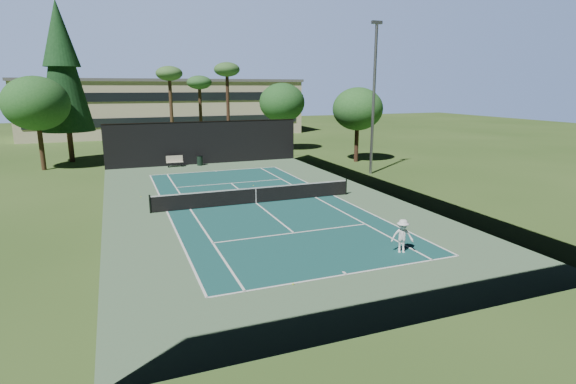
% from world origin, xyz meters
% --- Properties ---
extents(ground, '(160.00, 160.00, 0.00)m').
position_xyz_m(ground, '(0.00, 0.00, 0.00)').
color(ground, '#35541F').
rests_on(ground, ground).
extents(apron_slab, '(18.00, 32.00, 0.01)m').
position_xyz_m(apron_slab, '(0.00, 0.00, 0.01)').
color(apron_slab, '#517451').
rests_on(apron_slab, ground).
extents(court_surface, '(10.97, 23.77, 0.01)m').
position_xyz_m(court_surface, '(0.00, 0.00, 0.01)').
color(court_surface, '#174C4A').
rests_on(court_surface, ground).
extents(court_lines, '(11.07, 23.87, 0.01)m').
position_xyz_m(court_lines, '(0.00, 0.00, 0.02)').
color(court_lines, white).
rests_on(court_lines, ground).
extents(tennis_net, '(12.90, 0.10, 1.10)m').
position_xyz_m(tennis_net, '(0.00, 0.00, 0.56)').
color(tennis_net, black).
rests_on(tennis_net, ground).
extents(fence, '(18.04, 32.05, 4.03)m').
position_xyz_m(fence, '(0.00, 0.06, 2.01)').
color(fence, black).
rests_on(fence, ground).
extents(player, '(1.13, 0.92, 1.52)m').
position_xyz_m(player, '(3.45, -10.60, 0.76)').
color(player, white).
rests_on(player, ground).
extents(tennis_ball_a, '(0.08, 0.08, 0.08)m').
position_xyz_m(tennis_ball_a, '(-2.29, -11.99, 0.04)').
color(tennis_ball_a, '#BFDA31').
rests_on(tennis_ball_a, ground).
extents(tennis_ball_b, '(0.07, 0.07, 0.07)m').
position_xyz_m(tennis_ball_b, '(-1.59, 3.72, 0.04)').
color(tennis_ball_b, '#B0D22F').
rests_on(tennis_ball_b, ground).
extents(tennis_ball_c, '(0.06, 0.06, 0.06)m').
position_xyz_m(tennis_ball_c, '(1.34, 4.90, 0.03)').
color(tennis_ball_c, '#DCF136').
rests_on(tennis_ball_c, ground).
extents(tennis_ball_d, '(0.06, 0.06, 0.06)m').
position_xyz_m(tennis_ball_d, '(-6.68, 4.29, 0.03)').
color(tennis_ball_d, '#DAF036').
rests_on(tennis_ball_d, ground).
extents(park_bench, '(1.50, 0.45, 1.02)m').
position_xyz_m(park_bench, '(-3.01, 15.38, 0.55)').
color(park_bench, beige).
rests_on(park_bench, ground).
extents(trash_bin, '(0.56, 0.56, 0.95)m').
position_xyz_m(trash_bin, '(-0.72, 15.27, 0.48)').
color(trash_bin, black).
rests_on(trash_bin, ground).
extents(pine_tree, '(4.80, 4.80, 15.00)m').
position_xyz_m(pine_tree, '(-12.00, 22.00, 9.55)').
color(pine_tree, '#4C3120').
rests_on(pine_tree, ground).
extents(palm_a, '(2.80, 2.80, 9.32)m').
position_xyz_m(palm_a, '(-2.00, 24.00, 8.19)').
color(palm_a, '#4A331F').
rests_on(palm_a, ground).
extents(palm_b, '(2.80, 2.80, 8.42)m').
position_xyz_m(palm_b, '(1.50, 26.00, 7.36)').
color(palm_b, '#402B1B').
rests_on(palm_b, ground).
extents(palm_c, '(2.80, 2.80, 9.77)m').
position_xyz_m(palm_c, '(4.00, 23.00, 8.60)').
color(palm_c, '#3F281B').
rests_on(palm_c, ground).
extents(decid_tree_a, '(5.12, 5.12, 7.62)m').
position_xyz_m(decid_tree_a, '(10.00, 22.00, 5.42)').
color(decid_tree_a, '#4E3221').
rests_on(decid_tree_a, ground).
extents(decid_tree_b, '(4.80, 4.80, 7.14)m').
position_xyz_m(decid_tree_b, '(14.00, 12.00, 5.08)').
color(decid_tree_b, '#40271B').
rests_on(decid_tree_b, ground).
extents(decid_tree_c, '(5.44, 5.44, 8.09)m').
position_xyz_m(decid_tree_c, '(-14.00, 18.00, 5.76)').
color(decid_tree_c, '#47301E').
rests_on(decid_tree_c, ground).
extents(campus_building, '(40.50, 12.50, 8.30)m').
position_xyz_m(campus_building, '(0.00, 45.98, 4.21)').
color(campus_building, beige).
rests_on(campus_building, ground).
extents(light_pole, '(0.90, 0.25, 12.22)m').
position_xyz_m(light_pole, '(12.00, 6.00, 6.46)').
color(light_pole, gray).
rests_on(light_pole, ground).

